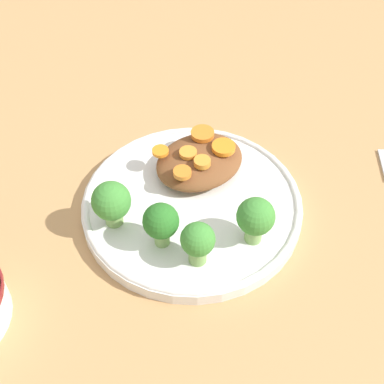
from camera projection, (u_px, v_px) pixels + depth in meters
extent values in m
plane|color=tan|center=(192.00, 210.00, 0.60)|extent=(4.00, 4.00, 0.00)
cylinder|color=silver|center=(192.00, 205.00, 0.60)|extent=(0.24, 0.24, 0.01)
torus|color=silver|center=(192.00, 201.00, 0.59)|extent=(0.24, 0.24, 0.01)
ellipsoid|color=brown|center=(199.00, 161.00, 0.61)|extent=(0.11, 0.09, 0.03)
cylinder|color=#7FA85B|center=(162.00, 235.00, 0.54)|extent=(0.02, 0.02, 0.02)
sphere|color=#286B23|center=(161.00, 221.00, 0.53)|extent=(0.04, 0.04, 0.04)
cylinder|color=#759E51|center=(198.00, 253.00, 0.53)|extent=(0.02, 0.02, 0.02)
sphere|color=#3D8433|center=(198.00, 239.00, 0.51)|extent=(0.03, 0.03, 0.03)
cylinder|color=#7FA85B|center=(254.00, 231.00, 0.55)|extent=(0.02, 0.02, 0.03)
sphere|color=#3D8433|center=(256.00, 216.00, 0.53)|extent=(0.04, 0.04, 0.04)
cylinder|color=#759E51|center=(114.00, 215.00, 0.56)|extent=(0.02, 0.02, 0.02)
sphere|color=#3D8433|center=(111.00, 201.00, 0.55)|extent=(0.04, 0.04, 0.04)
cylinder|color=orange|center=(186.00, 171.00, 0.58)|extent=(0.02, 0.02, 0.01)
cylinder|color=orange|center=(203.00, 134.00, 0.62)|extent=(0.03, 0.03, 0.01)
cylinder|color=orange|center=(161.00, 151.00, 0.60)|extent=(0.02, 0.02, 0.00)
cylinder|color=orange|center=(224.00, 147.00, 0.61)|extent=(0.03, 0.03, 0.01)
cylinder|color=orange|center=(202.00, 162.00, 0.59)|extent=(0.02, 0.02, 0.01)
cylinder|color=orange|center=(188.00, 153.00, 0.60)|extent=(0.02, 0.02, 0.00)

